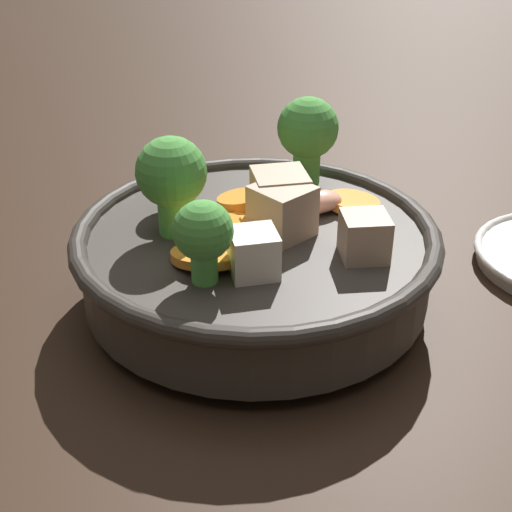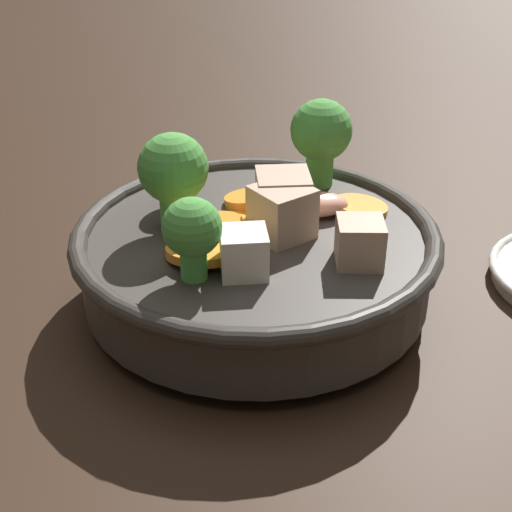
# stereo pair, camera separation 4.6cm
# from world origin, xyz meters

# --- Properties ---
(ground_plane) EXTENTS (3.00, 3.00, 0.00)m
(ground_plane) POSITION_xyz_m (0.00, 0.00, 0.00)
(ground_plane) COLOR black
(stirfry_bowl) EXTENTS (0.23, 0.23, 0.11)m
(stirfry_bowl) POSITION_xyz_m (-0.00, -0.00, 0.04)
(stirfry_bowl) COLOR #38332D
(stirfry_bowl) RESTS_ON ground_plane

